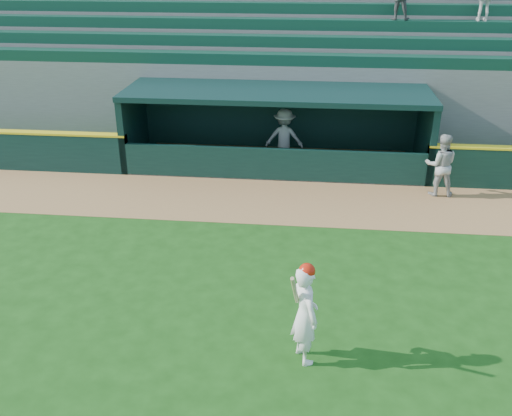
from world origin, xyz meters
name	(u,v)px	position (x,y,z in m)	size (l,w,h in m)	color
ground	(248,300)	(0.00, 0.00, 0.00)	(120.00, 120.00, 0.00)	#164310
warning_track	(268,201)	(0.00, 4.90, 0.01)	(40.00, 3.00, 0.01)	#996C3D
dugout_player_front	(441,165)	(4.75, 5.87, 0.90)	(0.87, 0.68, 1.79)	#A1A19C
dugout_player_inside	(284,138)	(0.25, 7.80, 0.92)	(1.19, 0.69, 1.85)	gray
dugout	(277,122)	(0.00, 8.00, 1.36)	(9.40, 2.80, 2.46)	slate
stands	(286,63)	(0.01, 12.58, 2.40)	(34.50, 6.25, 7.56)	slate
batter_at_plate	(305,313)	(1.16, -1.66, 0.94)	(0.68, 0.87, 1.89)	white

